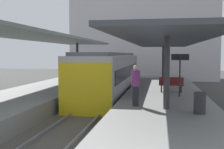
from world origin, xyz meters
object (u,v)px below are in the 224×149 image
commuter_train (110,75)px  litter_bin (200,103)px  platform_sign (180,65)px  platform_bench (171,84)px  passenger_near_bench (136,85)px

commuter_train → litter_bin: (5.00, -8.75, -0.33)m
commuter_train → platform_sign: (4.55, -4.60, 0.90)m
platform_bench → platform_sign: size_ratio=0.63×
platform_bench → platform_sign: platform_sign is taller
platform_bench → platform_sign: (0.37, -1.59, 1.16)m
litter_bin → platform_bench: bearing=98.2°
commuter_train → passenger_near_bench: commuter_train is taller
commuter_train → passenger_near_bench: (2.53, -7.63, 0.18)m
platform_bench → litter_bin: 5.80m
platform_bench → passenger_near_bench: size_ratio=0.80×
platform_bench → passenger_near_bench: (-1.65, -4.61, 0.44)m
commuter_train → platform_sign: size_ratio=5.95×
commuter_train → passenger_near_bench: bearing=-71.7°
platform_sign → passenger_near_bench: bearing=-123.7°
commuter_train → passenger_near_bench: 8.04m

